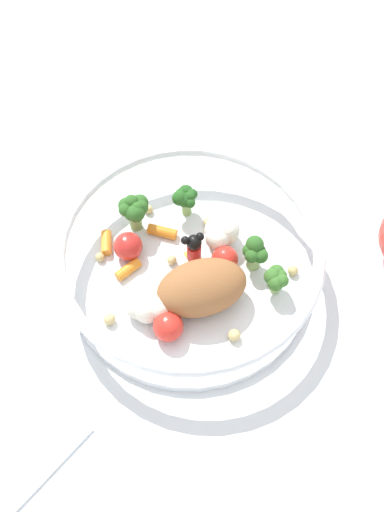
# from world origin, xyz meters

# --- Properties ---
(ground_plane) EXTENTS (2.40, 2.40, 0.00)m
(ground_plane) POSITION_xyz_m (0.00, 0.00, 0.00)
(ground_plane) COLOR white
(food_container) EXTENTS (0.26, 0.26, 0.06)m
(food_container) POSITION_xyz_m (-0.00, 0.01, 0.03)
(food_container) COLOR white
(food_container) RESTS_ON ground_plane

